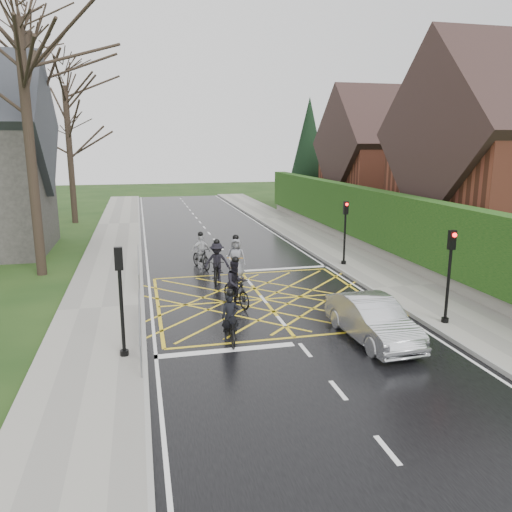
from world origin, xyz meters
name	(u,v)px	position (x,y,z in m)	size (l,w,h in m)	color
ground	(263,299)	(0.00, 0.00, 0.00)	(120.00, 120.00, 0.00)	black
road	(263,299)	(0.00, 0.00, 0.01)	(9.00, 80.00, 0.01)	black
sidewalk_right	(404,288)	(6.00, 0.00, 0.07)	(3.00, 80.00, 0.15)	gray
sidewalk_left	(102,309)	(-6.00, 0.00, 0.07)	(3.00, 80.00, 0.15)	gray
stone_wall	(377,250)	(7.75, 6.00, 0.35)	(0.50, 38.00, 0.70)	slate
hedge	(378,217)	(7.75, 6.00, 2.10)	(0.90, 38.00, 2.80)	black
house_far	(391,164)	(14.75, 18.00, 4.36)	(9.80, 8.80, 10.30)	brown
conifer	(309,154)	(10.75, 26.00, 4.99)	(4.60, 4.60, 10.00)	black
tree_near	(25,95)	(-9.00, 6.00, 7.91)	(9.24, 9.24, 11.44)	black
tree_mid	(34,95)	(-10.00, 14.00, 8.63)	(10.08, 10.08, 12.48)	black
tree_far	(68,126)	(-9.30, 22.00, 7.19)	(8.40, 8.40, 10.40)	black
railing_south	(140,320)	(-4.65, -3.50, 0.78)	(0.05, 5.04, 1.03)	slate
railing_north	(138,263)	(-4.65, 4.00, 0.79)	(0.05, 6.04, 1.03)	slate
traffic_light_ne	(345,233)	(5.10, 4.20, 1.66)	(0.24, 0.31, 3.21)	black
traffic_light_se	(449,278)	(5.10, -4.20, 1.66)	(0.24, 0.31, 3.21)	black
traffic_light_sw	(121,303)	(-5.10, -4.50, 1.66)	(0.24, 0.31, 3.21)	black
cyclist_rear	(231,325)	(-1.98, -3.84, 0.53)	(0.67, 1.71, 1.64)	black
cyclist_back	(236,287)	(-1.16, -0.46, 0.70)	(1.10, 1.93, 1.86)	black
cyclist_mid	(217,266)	(-1.32, 2.99, 0.69)	(1.24, 2.04, 1.88)	black
cyclist_front	(201,255)	(-1.71, 5.52, 0.66)	(1.06, 1.86, 1.79)	black
cyclist_lead	(236,263)	(-0.40, 3.43, 0.68)	(1.24, 2.13, 1.96)	#B57116
car	(372,319)	(2.23, -4.72, 0.66)	(1.40, 4.03, 1.33)	silver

